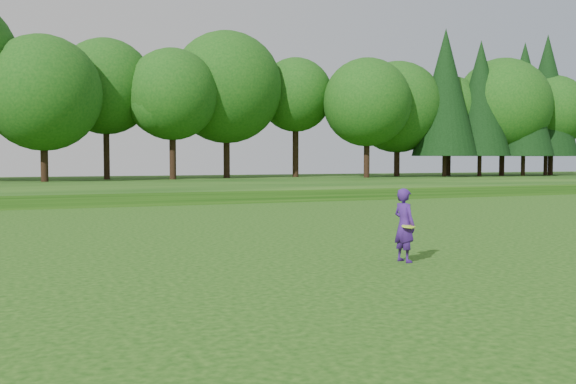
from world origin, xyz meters
name	(u,v)px	position (x,y,z in m)	size (l,w,h in m)	color
ground	(233,286)	(0.00, 0.00, 0.00)	(140.00, 140.00, 0.00)	#113C0B
berm	(78,187)	(0.00, 34.00, 0.30)	(130.00, 30.00, 0.60)	#113C0B
walking_path	(102,205)	(0.00, 20.00, 0.02)	(130.00, 1.60, 0.04)	gray
treeline	(72,75)	(0.00, 38.00, 8.10)	(104.00, 7.00, 15.00)	#114710
woman	(404,225)	(4.11, 1.11, 0.78)	(0.46, 0.65, 1.55)	#3D1A75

